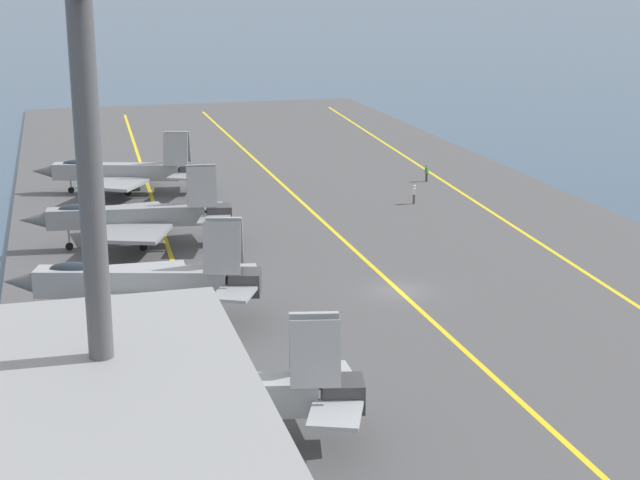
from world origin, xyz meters
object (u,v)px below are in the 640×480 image
parked_jet_nearest (196,397)px  parked_jet_fourth (122,171)px  parked_jet_second (138,282)px  crew_green_vest (427,172)px  crew_white_vest (414,193)px  parked_jet_third (133,216)px

parked_jet_nearest → parked_jet_fourth: (55.46, -0.60, -0.39)m
parked_jet_nearest → parked_jet_second: 17.67m
parked_jet_fourth → crew_green_vest: (-2.68, -31.26, -1.22)m
parked_jet_second → crew_green_vest: size_ratio=8.99×
crew_white_vest → crew_green_vest: bearing=-27.8°
parked_jet_nearest → parked_jet_third: 35.34m
crew_white_vest → crew_green_vest: 10.38m
parked_jet_nearest → parked_jet_fourth: size_ratio=0.97×
parked_jet_fourth → crew_white_vest: bearing=-114.2°
parked_jet_second → parked_jet_fourth: parked_jet_second is taller
parked_jet_fourth → parked_jet_third: bearing=178.5°
parked_jet_third → crew_green_vest: (17.45, -31.81, -1.58)m
parked_jet_second → parked_jet_fourth: size_ratio=0.96×
parked_jet_third → crew_green_vest: size_ratio=9.26×
parked_jet_second → parked_jet_third: 17.74m
parked_jet_nearest → crew_green_vest: 61.68m
parked_jet_nearest → parked_jet_second: parked_jet_second is taller
parked_jet_second → parked_jet_third: (17.70, -1.16, -0.16)m
parked_jet_nearest → parked_jet_third: size_ratio=0.98×
crew_white_vest → crew_green_vest: crew_white_vest is taller
parked_jet_nearest → parked_jet_fourth: bearing=-0.6°
parked_jet_nearest → crew_white_vest: parked_jet_nearest is taller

